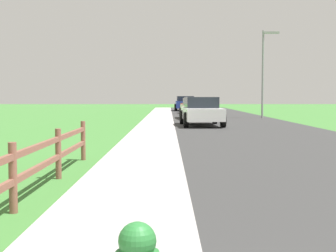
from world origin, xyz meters
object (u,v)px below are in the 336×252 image
object	(u,v)px
parked_car_blue	(186,103)
parked_suv_white	(202,111)
parked_car_beige	(197,108)
street_lamp	(265,66)
parked_car_red	(195,106)

from	to	relation	value
parked_car_blue	parked_suv_white	bearing A→B (deg)	-90.10
parked_car_beige	street_lamp	distance (m)	5.63
street_lamp	parked_car_beige	bearing A→B (deg)	-171.38
parked_suv_white	parked_car_red	xyz separation A→B (m)	(0.53, 16.05, -0.06)
parked_car_blue	street_lamp	distance (m)	17.12
parked_car_beige	parked_suv_white	bearing A→B (deg)	-91.43
parked_car_beige	street_lamp	size ratio (longest dim) A/B	0.74
parked_suv_white	parked_car_red	world-z (taller)	parked_suv_white
parked_car_beige	parked_car_blue	xyz separation A→B (m)	(-0.14, 16.87, 0.03)
parked_car_beige	parked_car_red	distance (m)	8.81
street_lamp	parked_suv_white	bearing A→B (deg)	-121.85
parked_suv_white	parked_car_beige	size ratio (longest dim) A/B	1.06
street_lamp	parked_car_blue	bearing A→B (deg)	106.93
parked_car_beige	parked_car_red	bearing A→B (deg)	87.73
parked_car_beige	parked_car_blue	bearing A→B (deg)	90.47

